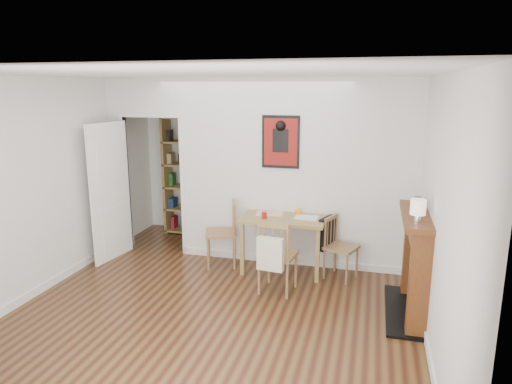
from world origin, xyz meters
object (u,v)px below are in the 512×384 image
(bookshelf, at_px, (189,176))
(fireplace, at_px, (417,261))
(ceramic_jar_b, at_px, (418,202))
(mantel_lamp, at_px, (418,208))
(orange_fruit, at_px, (298,212))
(chair_right, at_px, (340,247))
(notebook, at_px, (307,217))
(chair_left, at_px, (221,234))
(chair_front, at_px, (277,255))
(ceramic_jar_a, at_px, (420,207))
(dining_table, at_px, (284,223))
(red_glass, at_px, (264,215))

(bookshelf, distance_m, fireplace, 4.12)
(bookshelf, distance_m, ceramic_jar_b, 3.95)
(bookshelf, relative_size, mantel_lamp, 8.50)
(orange_fruit, bearing_deg, chair_right, -17.56)
(notebook, bearing_deg, chair_left, -177.49)
(chair_right, relative_size, chair_front, 0.90)
(chair_right, height_order, ceramic_jar_b, ceramic_jar_b)
(chair_left, distance_m, fireplace, 2.66)
(bookshelf, xyz_separation_m, ceramic_jar_a, (3.54, -2.02, 0.21))
(chair_left, xyz_separation_m, fireplace, (2.54, -0.80, 0.15))
(bookshelf, xyz_separation_m, notebook, (2.20, -1.23, -0.22))
(chair_right, distance_m, fireplace, 1.20)
(ceramic_jar_a, bearing_deg, ceramic_jar_b, 91.31)
(chair_left, xyz_separation_m, notebook, (1.19, 0.05, 0.31))
(dining_table, relative_size, ceramic_jar_b, 10.87)
(bookshelf, relative_size, fireplace, 1.63)
(chair_front, height_order, ceramic_jar_a, ceramic_jar_a)
(chair_right, xyz_separation_m, chair_front, (-0.71, -0.62, 0.04))
(red_glass, relative_size, orange_fruit, 1.02)
(chair_left, height_order, ceramic_jar_a, ceramic_jar_a)
(chair_left, distance_m, red_glass, 0.75)
(bookshelf, relative_size, ceramic_jar_a, 18.13)
(dining_table, xyz_separation_m, mantel_lamp, (1.59, -1.23, 0.63))
(notebook, bearing_deg, bookshelf, 150.81)
(dining_table, bearing_deg, bookshelf, 146.99)
(fireplace, bearing_deg, notebook, 147.72)
(mantel_lamp, bearing_deg, chair_right, 125.18)
(chair_front, bearing_deg, orange_fruit, 81.95)
(bookshelf, bearing_deg, chair_front, -44.48)
(orange_fruit, height_order, ceramic_jar_a, ceramic_jar_a)
(dining_table, relative_size, bookshelf, 0.56)
(orange_fruit, xyz_separation_m, ceramic_jar_b, (1.47, -0.65, 0.40))
(chair_right, height_order, ceramic_jar_a, ceramic_jar_a)
(bookshelf, height_order, fireplace, bookshelf)
(chair_left, relative_size, chair_front, 1.01)
(chair_left, bearing_deg, bookshelf, 128.06)
(chair_right, relative_size, fireplace, 0.66)
(bookshelf, height_order, ceramic_jar_b, bookshelf)
(chair_front, distance_m, orange_fruit, 0.89)
(mantel_lamp, xyz_separation_m, ceramic_jar_b, (0.06, 0.70, -0.10))
(notebook, bearing_deg, red_glass, -163.32)
(bookshelf, distance_m, orange_fruit, 2.35)
(chair_left, distance_m, ceramic_jar_b, 2.68)
(orange_fruit, height_order, notebook, orange_fruit)
(chair_left, bearing_deg, fireplace, -17.42)
(orange_fruit, bearing_deg, mantel_lamp, -43.71)
(dining_table, bearing_deg, chair_right, -4.91)
(fireplace, height_order, red_glass, fireplace)
(ceramic_jar_b, bearing_deg, bookshelf, 153.57)
(mantel_lamp, bearing_deg, chair_front, 160.54)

